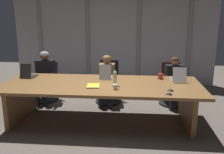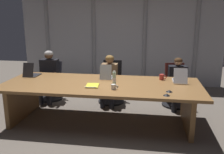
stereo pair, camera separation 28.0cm
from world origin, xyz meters
name	(u,v)px [view 2 (the right image)]	position (x,y,z in m)	size (l,w,h in m)	color
ground_plane	(101,121)	(0.00, 0.00, 0.00)	(11.51, 11.51, 0.00)	#6B6056
conference_table	(101,91)	(0.00, 0.00, 0.61)	(3.65, 1.41, 0.76)	olive
curtain_backdrop	(120,33)	(0.00, 2.80, 1.49)	(5.76, 0.17, 2.98)	#B2B2B7
laptop_left_end	(32,74)	(-1.51, 0.32, 0.82)	(0.24, 0.41, 0.30)	#2D2D33
laptop_left_mid	(107,76)	(0.04, 0.37, 0.82)	(0.23, 0.40, 0.30)	#A8ADB7
laptop_center	(180,79)	(1.44, 0.34, 0.81)	(0.25, 0.43, 0.28)	#BCBCC1
office_chair_left_end	(51,85)	(-1.48, 1.16, 0.33)	(0.60, 0.61, 0.90)	#2D2D38
office_chair_left_mid	(111,87)	(0.01, 1.17, 0.35)	(0.60, 0.60, 0.96)	black
office_chair_center	(175,90)	(1.47, 1.17, 0.34)	(0.60, 0.61, 0.93)	#511E19
person_left_end	(49,73)	(-1.45, 1.02, 0.67)	(0.42, 0.55, 1.18)	black
person_left_mid	(109,77)	(-0.01, 1.00, 0.63)	(0.36, 0.55, 1.11)	olive
person_center	(178,80)	(1.49, 1.01, 0.61)	(0.43, 0.57, 1.09)	black
water_bottle_primary	(114,79)	(0.26, -0.09, 0.88)	(0.06, 0.06, 0.27)	#ADD1B2
coffee_mug_near	(162,77)	(1.12, 0.45, 0.81)	(0.14, 0.09, 0.11)	#B2332D
coffee_mug_far	(114,87)	(0.28, -0.33, 0.80)	(0.12, 0.08, 0.09)	white
conference_mic_left_side	(169,91)	(1.21, -0.34, 0.78)	(0.11, 0.11, 0.04)	black
conference_mic_middle	(167,95)	(1.15, -0.54, 0.78)	(0.11, 0.11, 0.04)	black
spiral_notepad	(92,86)	(-0.12, -0.19, 0.77)	(0.25, 0.33, 0.03)	yellow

